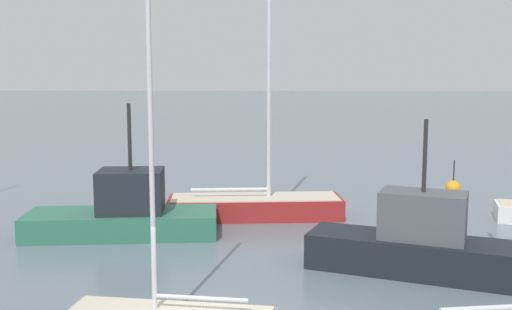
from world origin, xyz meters
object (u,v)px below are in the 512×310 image
at_px(fishing_boat_2, 125,213).
at_px(fishing_boat_0, 414,244).
at_px(channel_buoy_0, 453,187).
at_px(sailboat_2, 255,203).

bearing_deg(fishing_boat_2, fishing_boat_0, -28.21).
distance_m(fishing_boat_2, channel_buoy_0, 16.76).
height_order(fishing_boat_0, fishing_boat_2, fishing_boat_2).
relative_size(fishing_boat_0, channel_buoy_0, 3.63).
relative_size(sailboat_2, fishing_boat_2, 1.75).
xyz_separation_m(sailboat_2, fishing_boat_0, (5.31, -6.77, 0.29)).
xyz_separation_m(fishing_boat_0, channel_buoy_0, (4.27, 12.48, -0.53)).
height_order(fishing_boat_2, channel_buoy_0, fishing_boat_2).
bearing_deg(fishing_boat_0, channel_buoy_0, 89.34).
distance_m(fishing_boat_0, fishing_boat_2, 10.53).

